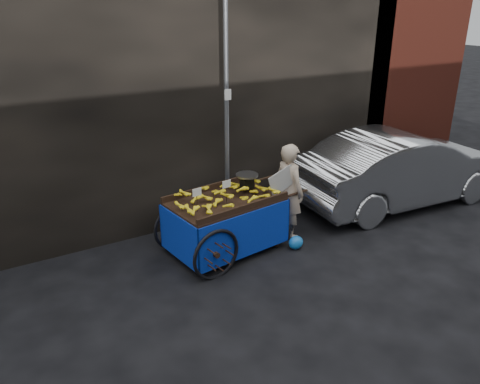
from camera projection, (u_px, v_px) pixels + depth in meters
ground at (251, 256)px, 7.62m from camera, size 80.00×80.00×0.00m
building_wall at (197, 78)px, 8.93m from camera, size 13.50×2.00×5.00m
street_pole at (227, 117)px, 8.04m from camera, size 0.12×0.10×4.00m
banana_cart at (222, 206)px, 7.48m from camera, size 2.53×1.40×1.32m
vendor at (289, 191)px, 7.99m from camera, size 0.78×0.65×1.69m
plastic_bag at (296, 243)px, 7.81m from camera, size 0.26×0.21×0.23m
parked_car at (402, 168)px, 9.42m from camera, size 4.64×1.96×1.49m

